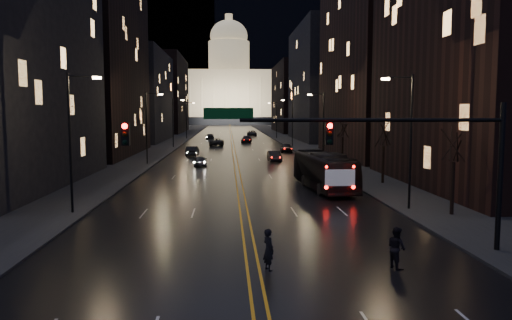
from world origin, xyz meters
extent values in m
plane|color=black|center=(0.00, 0.00, 0.00)|extent=(900.00, 900.00, 0.00)
cube|color=black|center=(0.00, 130.00, 0.01)|extent=(20.00, 320.00, 0.02)
cube|color=black|center=(-14.00, 130.00, 0.08)|extent=(8.00, 320.00, 0.16)
cube|color=black|center=(14.00, 130.00, 0.08)|extent=(8.00, 320.00, 0.16)
cube|color=orange|center=(0.00, 130.00, 0.03)|extent=(0.62, 320.00, 0.01)
cube|color=black|center=(-21.00, 54.00, 14.00)|extent=(12.00, 30.00, 28.00)
cube|color=black|center=(-21.00, 92.00, 10.00)|extent=(12.00, 34.00, 20.00)
cube|color=black|center=(-21.00, 140.00, 12.00)|extent=(12.00, 40.00, 24.00)
cube|color=black|center=(21.00, 20.00, 12.00)|extent=(12.00, 26.00, 24.00)
cube|color=black|center=(21.00, 50.00, 19.00)|extent=(12.00, 30.00, 38.00)
cube|color=black|center=(21.00, 92.00, 13.00)|extent=(12.00, 34.00, 26.00)
cube|color=black|center=(21.00, 140.00, 11.00)|extent=(12.00, 40.00, 22.00)
cube|color=black|center=(40.00, 380.00, 65.00)|extent=(520.00, 60.00, 130.00)
cube|color=black|center=(0.00, 250.00, 2.00)|extent=(90.00, 50.00, 4.00)
cube|color=#E1C082|center=(0.00, 250.00, 16.00)|extent=(80.00, 36.00, 24.00)
cylinder|color=beige|center=(0.00, 250.00, 36.00)|extent=(22.00, 22.00, 16.00)
ellipsoid|color=beige|center=(0.00, 250.00, 47.00)|extent=(20.00, 20.00, 17.00)
cylinder|color=#E1C082|center=(0.00, 250.00, 55.50)|extent=(4.00, 4.00, 6.00)
cylinder|color=black|center=(11.50, 0.00, 3.50)|extent=(0.24, 0.24, 7.00)
cylinder|color=black|center=(5.50, 0.00, 6.20)|extent=(12.00, 0.18, 0.18)
cube|color=black|center=(-5.50, 0.00, 5.60)|extent=(0.35, 0.30, 1.00)
cube|color=black|center=(3.50, 0.00, 5.60)|extent=(0.35, 0.30, 1.00)
sphere|color=#FF0705|center=(-5.50, -0.18, 5.95)|extent=(0.24, 0.24, 0.24)
sphere|color=#FF0705|center=(3.50, -0.18, 5.95)|extent=(0.24, 0.24, 0.24)
cube|color=#053F14|center=(-1.00, 0.00, 6.50)|extent=(2.20, 0.06, 0.50)
cylinder|color=black|center=(11.00, 10.00, 4.50)|extent=(0.16, 0.16, 9.00)
cylinder|color=black|center=(10.10, 10.00, 8.80)|extent=(1.80, 0.10, 0.10)
cube|color=#FFCF99|center=(9.20, 10.00, 8.70)|extent=(0.50, 0.25, 0.15)
cylinder|color=black|center=(-11.00, 10.00, 4.50)|extent=(0.16, 0.16, 9.00)
cylinder|color=black|center=(-10.10, 10.00, 8.80)|extent=(1.80, 0.10, 0.10)
cube|color=#FFCF99|center=(-9.20, 10.00, 8.70)|extent=(0.50, 0.25, 0.15)
cylinder|color=black|center=(11.00, 40.00, 4.50)|extent=(0.16, 0.16, 9.00)
cylinder|color=black|center=(10.10, 40.00, 8.80)|extent=(1.80, 0.10, 0.10)
cube|color=#FFCF99|center=(9.20, 40.00, 8.70)|extent=(0.50, 0.25, 0.15)
cylinder|color=black|center=(-11.00, 40.00, 4.50)|extent=(0.16, 0.16, 9.00)
cylinder|color=black|center=(-10.10, 40.00, 8.80)|extent=(1.80, 0.10, 0.10)
cube|color=#FFCF99|center=(-9.20, 40.00, 8.70)|extent=(0.50, 0.25, 0.15)
cylinder|color=black|center=(11.00, 70.00, 4.50)|extent=(0.16, 0.16, 9.00)
cylinder|color=black|center=(10.10, 70.00, 8.80)|extent=(1.80, 0.10, 0.10)
cube|color=#FFCF99|center=(9.20, 70.00, 8.70)|extent=(0.50, 0.25, 0.15)
cylinder|color=black|center=(-11.00, 70.00, 4.50)|extent=(0.16, 0.16, 9.00)
cylinder|color=black|center=(-10.10, 70.00, 8.80)|extent=(1.80, 0.10, 0.10)
cube|color=#FFCF99|center=(-9.20, 70.00, 8.70)|extent=(0.50, 0.25, 0.15)
cylinder|color=black|center=(11.00, 100.00, 4.50)|extent=(0.16, 0.16, 9.00)
cylinder|color=black|center=(10.10, 100.00, 8.80)|extent=(1.80, 0.10, 0.10)
cube|color=#FFCF99|center=(9.20, 100.00, 8.70)|extent=(0.50, 0.25, 0.15)
cylinder|color=black|center=(-11.00, 100.00, 4.50)|extent=(0.16, 0.16, 9.00)
cylinder|color=black|center=(-10.10, 100.00, 8.80)|extent=(1.80, 0.10, 0.10)
cube|color=#FFCF99|center=(-9.20, 100.00, 8.70)|extent=(0.50, 0.25, 0.15)
cylinder|color=black|center=(13.00, 8.00, 1.75)|extent=(0.24, 0.24, 3.50)
cylinder|color=black|center=(13.00, 22.00, 1.75)|extent=(0.24, 0.24, 3.50)
cylinder|color=black|center=(13.00, 38.00, 1.75)|extent=(0.24, 0.24, 3.50)
imported|color=black|center=(7.11, 19.40, 1.58)|extent=(3.66, 11.53, 3.16)
imported|color=black|center=(-4.35, 38.24, 0.66)|extent=(1.78, 3.98, 1.33)
imported|color=black|center=(-6.27, 52.13, 0.75)|extent=(1.80, 4.61, 1.49)
imported|color=black|center=(-3.12, 74.52, 0.76)|extent=(2.84, 5.58, 1.51)
imported|color=black|center=(-5.25, 96.99, 0.68)|extent=(2.26, 4.84, 1.37)
imported|color=black|center=(5.15, 43.44, 0.71)|extent=(1.71, 4.37, 1.42)
imported|color=black|center=(8.50, 58.28, 0.79)|extent=(2.17, 4.77, 1.59)
imported|color=black|center=(3.00, 83.90, 0.74)|extent=(2.66, 5.31, 1.48)
imported|color=black|center=(5.59, 113.06, 0.76)|extent=(2.62, 5.52, 1.52)
imported|color=black|center=(0.62, -2.00, 0.88)|extent=(0.66, 0.76, 1.77)
imported|color=black|center=(6.02, -2.00, 0.89)|extent=(0.73, 0.97, 1.77)
camera|label=1|loc=(-1.05, -22.10, 6.57)|focal=35.00mm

